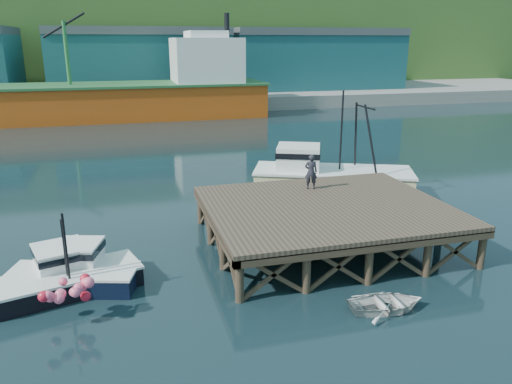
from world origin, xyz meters
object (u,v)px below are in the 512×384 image
object	(u,v)px
trawler	(330,175)
dockworker	(311,172)
boat_black	(65,275)
dinghy	(387,303)
boat_navy	(75,272)

from	to	relation	value
trawler	dockworker	distance (m)	6.11
boat_black	dinghy	world-z (taller)	boat_black
trawler	dockworker	world-z (taller)	trawler
boat_black	dockworker	bearing A→B (deg)	3.55
dinghy	boat_navy	bearing A→B (deg)	69.71
dinghy	trawler	bearing A→B (deg)	-10.92
boat_black	dockworker	distance (m)	13.79
boat_navy	dockworker	xyz separation A→B (m)	(12.39, 4.40, 2.44)
boat_navy	trawler	world-z (taller)	trawler
boat_navy	boat_black	world-z (taller)	boat_black
boat_navy	trawler	bearing A→B (deg)	46.89
boat_navy	boat_black	bearing A→B (deg)	-128.40
trawler	dinghy	size ratio (longest dim) A/B	3.73
dinghy	dockworker	distance (m)	10.16
dinghy	dockworker	world-z (taller)	dockworker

